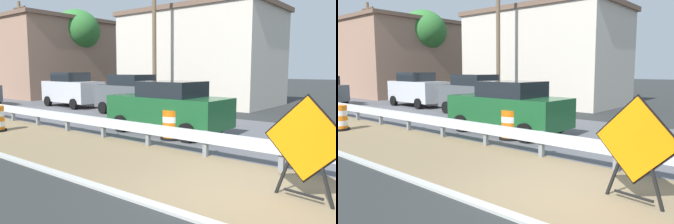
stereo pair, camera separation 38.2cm
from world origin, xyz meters
The scene contains 15 objects.
ground_plane centered at (0.00, 0.00, 0.00)m, with size 160.00×160.00×0.00m, color #2B2D2D.
median_dirt_strip centered at (0.53, 0.00, 0.00)m, with size 3.46×120.00×0.01m, color #7F6B4C.
far_lane_asphalt centered at (5.58, 0.00, 0.00)m, with size 6.65×120.00×0.00m, color #56565B.
curb_near_edge centered at (-1.30, 0.00, 0.00)m, with size 0.20×120.00×0.11m, color #ADADA8.
guardrail_median centered at (2.02, -0.31, 0.52)m, with size 0.18×55.59×0.71m.
warning_sign_diamond centered at (0.54, -1.24, 1.05)m, with size 0.26×1.58×1.93m.
traffic_barrel_nearest centered at (3.32, 3.85, 0.44)m, with size 0.75×0.75×0.98m.
car_trailing_near_lane centered at (7.43, 14.90, 1.08)m, with size 2.17×4.38×2.16m.
car_mid_far_lane centered at (7.09, 9.21, 1.04)m, with size 2.09×4.52×2.08m.
car_trailing_far_lane centered at (4.15, 4.61, 0.96)m, with size 2.13×4.57×1.92m.
roadside_shop_near centered at (14.32, 9.78, 3.20)m, with size 6.25×10.67×6.37m.
roadside_shop_far centered at (12.05, 25.57, 3.39)m, with size 9.08×10.80×6.75m.
utility_pole_near centered at (9.41, 9.75, 4.53)m, with size 0.24×1.80×8.75m.
utility_pole_mid centered at (9.38, 24.44, 4.14)m, with size 0.24×1.80×7.96m.
tree_roadside centered at (12.87, 21.47, 5.65)m, with size 3.97×3.97×7.47m.
Camera 1 is at (-5.45, -2.85, 2.33)m, focal length 35.60 mm.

